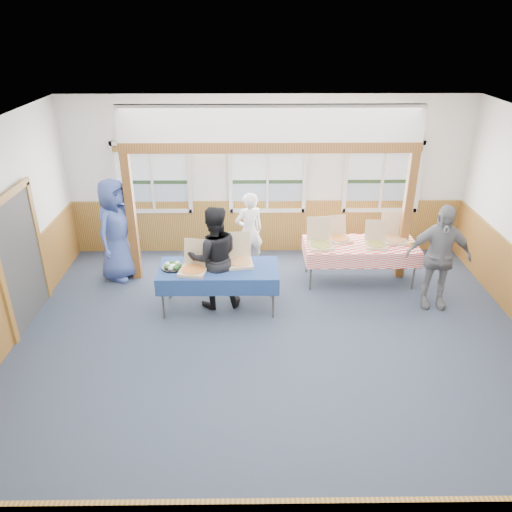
{
  "coord_description": "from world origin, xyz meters",
  "views": [
    {
      "loc": [
        -0.34,
        -6.14,
        4.53
      ],
      "look_at": [
        -0.26,
        1.0,
        1.06
      ],
      "focal_mm": 35.0,
      "sensor_mm": 36.0,
      "label": 1
    }
  ],
  "objects_px": {
    "table_left": "(219,271)",
    "woman_white": "(249,231)",
    "woman_black": "(214,258)",
    "person_grey": "(438,257)",
    "man_blue": "(116,230)",
    "table_right": "(360,246)"
  },
  "relations": [
    {
      "from": "woman_black",
      "to": "man_blue",
      "type": "distance_m",
      "value": 2.13
    },
    {
      "from": "table_right",
      "to": "man_blue",
      "type": "relative_size",
      "value": 1.15
    },
    {
      "from": "table_right",
      "to": "woman_white",
      "type": "distance_m",
      "value": 2.11
    },
    {
      "from": "table_left",
      "to": "woman_black",
      "type": "xyz_separation_m",
      "value": [
        -0.07,
        0.1,
        0.19
      ]
    },
    {
      "from": "table_left",
      "to": "man_blue",
      "type": "distance_m",
      "value": 2.26
    },
    {
      "from": "woman_white",
      "to": "woman_black",
      "type": "height_order",
      "value": "woman_black"
    },
    {
      "from": "table_left",
      "to": "person_grey",
      "type": "relative_size",
      "value": 1.13
    },
    {
      "from": "woman_white",
      "to": "person_grey",
      "type": "bearing_deg",
      "value": 131.75
    },
    {
      "from": "table_right",
      "to": "woman_white",
      "type": "relative_size",
      "value": 1.43
    },
    {
      "from": "man_blue",
      "to": "table_left",
      "type": "bearing_deg",
      "value": -96.07
    },
    {
      "from": "table_left",
      "to": "man_blue",
      "type": "height_order",
      "value": "man_blue"
    },
    {
      "from": "table_right",
      "to": "woman_black",
      "type": "height_order",
      "value": "woman_black"
    },
    {
      "from": "woman_white",
      "to": "woman_black",
      "type": "distance_m",
      "value": 1.5
    },
    {
      "from": "woman_white",
      "to": "man_blue",
      "type": "bearing_deg",
      "value": -15.76
    },
    {
      "from": "table_right",
      "to": "woman_black",
      "type": "relative_size",
      "value": 1.24
    },
    {
      "from": "woman_black",
      "to": "person_grey",
      "type": "distance_m",
      "value": 3.72
    },
    {
      "from": "woman_black",
      "to": "table_left",
      "type": "bearing_deg",
      "value": 116.58
    },
    {
      "from": "table_left",
      "to": "woman_white",
      "type": "distance_m",
      "value": 1.57
    },
    {
      "from": "woman_white",
      "to": "man_blue",
      "type": "distance_m",
      "value": 2.47
    },
    {
      "from": "table_right",
      "to": "man_blue",
      "type": "height_order",
      "value": "man_blue"
    },
    {
      "from": "table_right",
      "to": "woman_white",
      "type": "xyz_separation_m",
      "value": [
        -2.04,
        0.55,
        0.07
      ]
    },
    {
      "from": "person_grey",
      "to": "woman_white",
      "type": "bearing_deg",
      "value": 161.45
    }
  ]
}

